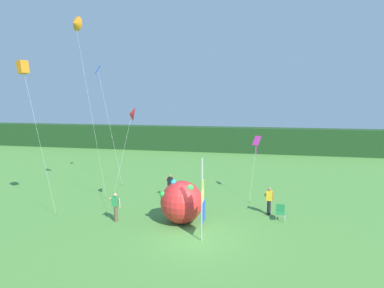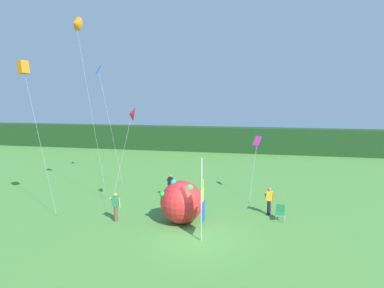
{
  "view_description": "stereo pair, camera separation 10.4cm",
  "coord_description": "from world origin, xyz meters",
  "px_view_note": "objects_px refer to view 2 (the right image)",
  "views": [
    {
      "loc": [
        2.92,
        -15.6,
        6.95
      ],
      "look_at": [
        -0.97,
        3.44,
        4.2
      ],
      "focal_mm": 30.92,
      "sensor_mm": 36.0,
      "label": 1
    },
    {
      "loc": [
        3.02,
        -15.58,
        6.95
      ],
      "look_at": [
        -0.97,
        3.44,
        4.2
      ],
      "focal_mm": 30.92,
      "sensor_mm": 36.0,
      "label": 2
    }
  ],
  "objects_px": {
    "folding_chair": "(280,212)",
    "person_far_left": "(170,185)",
    "banner_flag": "(202,200)",
    "kite_blue_diamond_1": "(100,79)",
    "kite_orange_delta_3": "(76,24)",
    "kite_orange_box_4": "(23,68)",
    "inflatable_balloon": "(181,202)",
    "person_near_banner": "(269,200)",
    "person_mid_field": "(116,206)",
    "kite_red_delta_0": "(132,114)",
    "kite_magenta_diamond_2": "(257,144)"
  },
  "relations": [
    {
      "from": "person_mid_field",
      "to": "inflatable_balloon",
      "type": "xyz_separation_m",
      "value": [
        3.69,
        0.54,
        0.32
      ]
    },
    {
      "from": "kite_magenta_diamond_2",
      "to": "person_near_banner",
      "type": "bearing_deg",
      "value": -77.04
    },
    {
      "from": "person_far_left",
      "to": "folding_chair",
      "type": "relative_size",
      "value": 1.83
    },
    {
      "from": "kite_orange_delta_3",
      "to": "kite_magenta_diamond_2",
      "type": "bearing_deg",
      "value": 19.58
    },
    {
      "from": "person_mid_field",
      "to": "inflatable_balloon",
      "type": "relative_size",
      "value": 0.67
    },
    {
      "from": "person_near_banner",
      "to": "kite_blue_diamond_1",
      "type": "height_order",
      "value": "kite_blue_diamond_1"
    },
    {
      "from": "banner_flag",
      "to": "person_near_banner",
      "type": "height_order",
      "value": "banner_flag"
    },
    {
      "from": "person_far_left",
      "to": "kite_blue_diamond_1",
      "type": "relative_size",
      "value": 0.17
    },
    {
      "from": "kite_red_delta_0",
      "to": "folding_chair",
      "type": "bearing_deg",
      "value": 5.54
    },
    {
      "from": "person_mid_field",
      "to": "person_far_left",
      "type": "distance_m",
      "value": 5.38
    },
    {
      "from": "person_mid_field",
      "to": "kite_orange_box_4",
      "type": "relative_size",
      "value": 0.18
    },
    {
      "from": "kite_red_delta_0",
      "to": "person_mid_field",
      "type": "bearing_deg",
      "value": -115.64
    },
    {
      "from": "folding_chair",
      "to": "person_near_banner",
      "type": "bearing_deg",
      "value": 127.14
    },
    {
      "from": "person_near_banner",
      "to": "folding_chair",
      "type": "bearing_deg",
      "value": -52.86
    },
    {
      "from": "banner_flag",
      "to": "kite_orange_box_4",
      "type": "xyz_separation_m",
      "value": [
        -10.26,
        0.93,
        6.58
      ]
    },
    {
      "from": "folding_chair",
      "to": "person_far_left",
      "type": "bearing_deg",
      "value": 157.65
    },
    {
      "from": "banner_flag",
      "to": "kite_red_delta_0",
      "type": "height_order",
      "value": "kite_red_delta_0"
    },
    {
      "from": "kite_blue_diamond_1",
      "to": "person_mid_field",
      "type": "bearing_deg",
      "value": -59.41
    },
    {
      "from": "folding_chair",
      "to": "person_mid_field",
      "type": "bearing_deg",
      "value": -167.23
    },
    {
      "from": "person_far_left",
      "to": "kite_red_delta_0",
      "type": "xyz_separation_m",
      "value": [
        -1.19,
        -3.83,
        5.12
      ]
    },
    {
      "from": "banner_flag",
      "to": "person_far_left",
      "type": "xyz_separation_m",
      "value": [
        -3.38,
        6.3,
        -1.11
      ]
    },
    {
      "from": "kite_blue_diamond_1",
      "to": "kite_orange_box_4",
      "type": "height_order",
      "value": "kite_blue_diamond_1"
    },
    {
      "from": "person_far_left",
      "to": "kite_orange_box_4",
      "type": "height_order",
      "value": "kite_orange_box_4"
    },
    {
      "from": "person_near_banner",
      "to": "inflatable_balloon",
      "type": "distance_m",
      "value": 5.35
    },
    {
      "from": "person_far_left",
      "to": "kite_magenta_diamond_2",
      "type": "distance_m",
      "value": 6.68
    },
    {
      "from": "person_near_banner",
      "to": "person_mid_field",
      "type": "distance_m",
      "value": 8.96
    },
    {
      "from": "banner_flag",
      "to": "folding_chair",
      "type": "bearing_deg",
      "value": 39.91
    },
    {
      "from": "kite_blue_diamond_1",
      "to": "kite_red_delta_0",
      "type": "bearing_deg",
      "value": -51.8
    },
    {
      "from": "banner_flag",
      "to": "kite_blue_diamond_1",
      "type": "height_order",
      "value": "kite_blue_diamond_1"
    },
    {
      "from": "kite_blue_diamond_1",
      "to": "kite_orange_delta_3",
      "type": "relative_size",
      "value": 0.79
    },
    {
      "from": "banner_flag",
      "to": "person_far_left",
      "type": "relative_size",
      "value": 2.53
    },
    {
      "from": "kite_blue_diamond_1",
      "to": "person_near_banner",
      "type": "bearing_deg",
      "value": -21.25
    },
    {
      "from": "person_mid_field",
      "to": "person_far_left",
      "type": "relative_size",
      "value": 1.01
    },
    {
      "from": "kite_red_delta_0",
      "to": "kite_orange_box_4",
      "type": "xyz_separation_m",
      "value": [
        -5.68,
        -1.53,
        2.57
      ]
    },
    {
      "from": "person_near_banner",
      "to": "person_mid_field",
      "type": "xyz_separation_m",
      "value": [
        -8.49,
        -2.88,
        -0.01
      ]
    },
    {
      "from": "inflatable_balloon",
      "to": "kite_orange_box_4",
      "type": "xyz_separation_m",
      "value": [
        -8.77,
        -0.83,
        7.36
      ]
    },
    {
      "from": "person_near_banner",
      "to": "folding_chair",
      "type": "distance_m",
      "value": 1.09
    },
    {
      "from": "person_far_left",
      "to": "kite_red_delta_0",
      "type": "distance_m",
      "value": 6.51
    },
    {
      "from": "person_near_banner",
      "to": "banner_flag",
      "type": "bearing_deg",
      "value": -128.97
    },
    {
      "from": "person_near_banner",
      "to": "kite_orange_box_4",
      "type": "distance_m",
      "value": 15.91
    },
    {
      "from": "banner_flag",
      "to": "inflatable_balloon",
      "type": "relative_size",
      "value": 1.68
    },
    {
      "from": "person_near_banner",
      "to": "folding_chair",
      "type": "xyz_separation_m",
      "value": [
        0.62,
        -0.81,
        -0.38
      ]
    },
    {
      "from": "person_mid_field",
      "to": "kite_magenta_diamond_2",
      "type": "bearing_deg",
      "value": 40.97
    },
    {
      "from": "kite_magenta_diamond_2",
      "to": "kite_orange_box_4",
      "type": "height_order",
      "value": "kite_orange_box_4"
    },
    {
      "from": "person_near_banner",
      "to": "inflatable_balloon",
      "type": "bearing_deg",
      "value": -154.06
    },
    {
      "from": "kite_blue_diamond_1",
      "to": "kite_orange_box_4",
      "type": "xyz_separation_m",
      "value": [
        -0.34,
        -8.32,
        0.17
      ]
    },
    {
      "from": "folding_chair",
      "to": "kite_red_delta_0",
      "type": "bearing_deg",
      "value": -174.46
    },
    {
      "from": "banner_flag",
      "to": "folding_chair",
      "type": "distance_m",
      "value": 5.33
    },
    {
      "from": "person_near_banner",
      "to": "inflatable_balloon",
      "type": "xyz_separation_m",
      "value": [
        -4.8,
        -2.34,
        0.31
      ]
    },
    {
      "from": "banner_flag",
      "to": "inflatable_balloon",
      "type": "height_order",
      "value": "banner_flag"
    }
  ]
}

